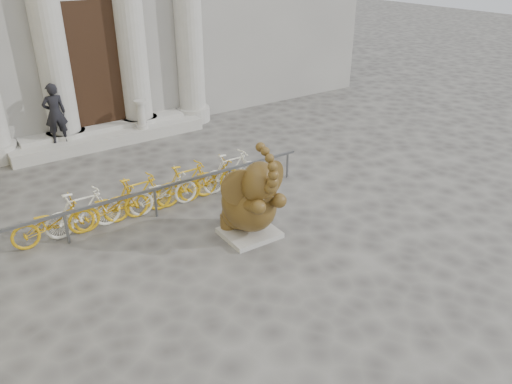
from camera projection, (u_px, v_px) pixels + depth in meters
ground at (296, 297)px, 8.90m from camera, size 80.00×80.00×0.00m
entrance_steps at (110, 137)px, 15.74m from camera, size 6.00×1.20×0.36m
elephant_statue at (250, 202)px, 10.39m from camera, size 1.51×1.67×2.25m
bike_rack at (150, 193)px, 11.48m from camera, size 8.00×0.53×1.00m
pedestrian at (55, 113)px, 14.44m from camera, size 0.66×0.45×1.76m
balustrade_post at (141, 115)px, 15.75m from camera, size 0.37×0.37×0.90m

